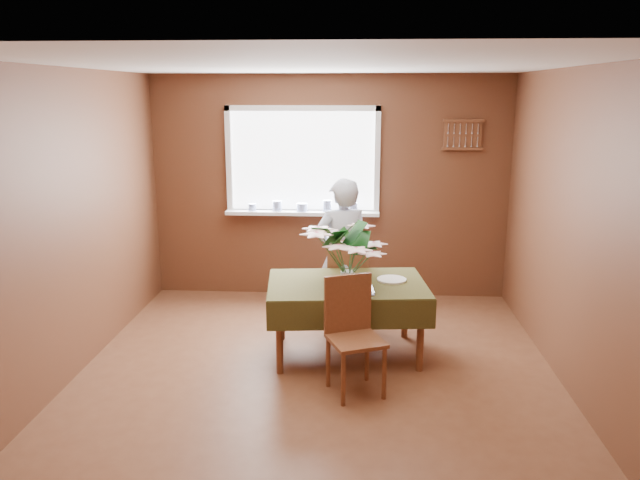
# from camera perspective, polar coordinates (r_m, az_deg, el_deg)

# --- Properties ---
(floor) EXTENTS (4.50, 4.50, 0.00)m
(floor) POSITION_cam_1_polar(r_m,az_deg,el_deg) (5.26, -0.39, -12.63)
(floor) COLOR brown
(floor) RESTS_ON ground
(ceiling) EXTENTS (4.50, 4.50, 0.00)m
(ceiling) POSITION_cam_1_polar(r_m,az_deg,el_deg) (4.73, -0.44, 15.75)
(ceiling) COLOR white
(ceiling) RESTS_ON wall_back
(wall_back) EXTENTS (4.00, 0.00, 4.00)m
(wall_back) POSITION_cam_1_polar(r_m,az_deg,el_deg) (7.05, 0.87, 4.79)
(wall_back) COLOR brown
(wall_back) RESTS_ON floor
(wall_front) EXTENTS (4.00, 0.00, 4.00)m
(wall_front) POSITION_cam_1_polar(r_m,az_deg,el_deg) (2.70, -3.79, -9.71)
(wall_front) COLOR brown
(wall_front) RESTS_ON floor
(wall_left) EXTENTS (0.00, 4.50, 4.50)m
(wall_left) POSITION_cam_1_polar(r_m,az_deg,el_deg) (5.36, -22.26, 1.03)
(wall_left) COLOR brown
(wall_left) RESTS_ON floor
(wall_right) EXTENTS (0.00, 4.50, 4.50)m
(wall_right) POSITION_cam_1_polar(r_m,az_deg,el_deg) (5.11, 22.58, 0.42)
(wall_right) COLOR brown
(wall_right) RESTS_ON floor
(window_assembly) EXTENTS (1.72, 0.20, 1.22)m
(window_assembly) POSITION_cam_1_polar(r_m,az_deg,el_deg) (7.00, -1.56, 5.59)
(window_assembly) COLOR white
(window_assembly) RESTS_ON wall_back
(spoon_rack) EXTENTS (0.44, 0.05, 0.33)m
(spoon_rack) POSITION_cam_1_polar(r_m,az_deg,el_deg) (7.03, 12.93, 9.36)
(spoon_rack) COLOR brown
(spoon_rack) RESTS_ON wall_back
(dining_table) EXTENTS (1.47, 1.08, 0.68)m
(dining_table) POSITION_cam_1_polar(r_m,az_deg,el_deg) (5.52, 2.48, -4.71)
(dining_table) COLOR brown
(dining_table) RESTS_ON floor
(chair_far) EXTENTS (0.41, 0.41, 0.93)m
(chair_far) POSITION_cam_1_polar(r_m,az_deg,el_deg) (6.14, 2.53, -3.65)
(chair_far) COLOR brown
(chair_far) RESTS_ON floor
(chair_near) EXTENTS (0.51, 0.51, 0.92)m
(chair_near) POSITION_cam_1_polar(r_m,az_deg,el_deg) (4.92, 2.97, -8.12)
(chair_near) COLOR brown
(chair_near) RESTS_ON floor
(seated_woman) EXTENTS (0.64, 0.51, 1.51)m
(seated_woman) POSITION_cam_1_polar(r_m,az_deg,el_deg) (6.08, 2.01, -1.37)
(seated_woman) COLOR white
(seated_woman) RESTS_ON floor
(flower_bouquet) EXTENTS (0.62, 0.62, 0.54)m
(flower_bouquet) POSITION_cam_1_polar(r_m,az_deg,el_deg) (5.23, 2.56, -0.85)
(flower_bouquet) COLOR white
(flower_bouquet) RESTS_ON dining_table
(side_plate) EXTENTS (0.30, 0.30, 0.01)m
(side_plate) POSITION_cam_1_polar(r_m,az_deg,el_deg) (5.59, 6.57, -3.61)
(side_plate) COLOR white
(side_plate) RESTS_ON dining_table
(table_knife) EXTENTS (0.04, 0.24, 0.00)m
(table_knife) POSITION_cam_1_polar(r_m,az_deg,el_deg) (5.31, 4.80, -4.49)
(table_knife) COLOR silver
(table_knife) RESTS_ON dining_table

